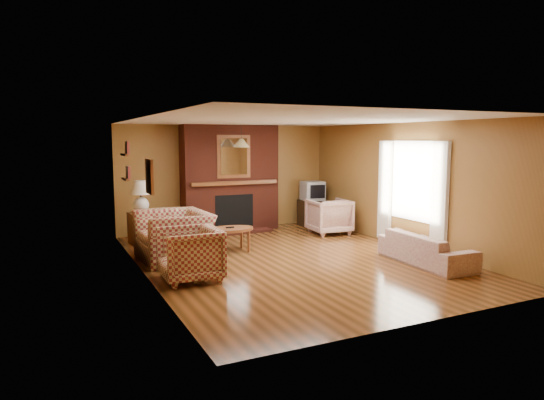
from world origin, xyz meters
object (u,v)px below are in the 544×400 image
tv_stand (312,212)px  crt_tv (313,191)px  fireplace (230,179)px  floral_sofa (426,248)px  floral_armchair (329,216)px  plaid_armchair (190,254)px  coffee_table (230,231)px  plaid_loveseat (174,236)px  side_table (142,228)px  table_lamp (141,195)px

tv_stand → crt_tv: (0.00, -0.01, 0.53)m
fireplace → floral_sofa: 4.72m
fireplace → floral_armchair: (1.84, -1.28, -0.80)m
plaid_armchair → coffee_table: bearing=142.9°
fireplace → plaid_loveseat: bearing=-131.0°
floral_armchair → crt_tv: (0.21, 1.09, 0.46)m
plaid_loveseat → coffee_table: size_ratio=1.43×
plaid_loveseat → plaid_armchair: 1.33m
fireplace → side_table: size_ratio=3.82×
side_table → crt_tv: bearing=4.7°
fireplace → plaid_loveseat: size_ratio=1.86×
plaid_loveseat → crt_tv: crt_tv is taller
plaid_loveseat → coffee_table: bearing=94.5°
fireplace → coffee_table: (-0.76, -1.98, -0.79)m
floral_sofa → floral_armchair: floral_armchair is taller
fireplace → plaid_armchair: 4.04m
floral_armchair → side_table: floral_armchair is taller
coffee_table → crt_tv: bearing=32.5°
coffee_table → tv_stand: bearing=32.6°
plaid_loveseat → tv_stand: 4.36m
coffee_table → table_lamp: table_lamp is taller
plaid_loveseat → table_lamp: bearing=-173.9°
fireplace → plaid_loveseat: 2.92m
fireplace → plaid_armchair: (-1.95, -3.46, -0.79)m
fireplace → crt_tv: (2.05, -0.19, -0.34)m
floral_sofa → side_table: side_table is taller
plaid_loveseat → floral_armchair: plaid_loveseat is taller
fireplace → tv_stand: size_ratio=3.89×
floral_armchair → tv_stand: size_ratio=1.37×
fireplace → table_lamp: (-2.10, -0.53, -0.20)m
side_table → plaid_loveseat: bearing=-81.1°
floral_sofa → table_lamp: table_lamp is taller
table_lamp → crt_tv: size_ratio=1.18×
table_lamp → crt_tv: bearing=4.7°
fireplace → plaid_armchair: bearing=-119.4°
coffee_table → crt_tv: crt_tv is taller
plaid_loveseat → side_table: 1.61m
floral_sofa → crt_tv: size_ratio=3.27×
table_lamp → coffee_table: bearing=-47.3°
floral_sofa → coffee_table: bearing=52.9°
side_table → crt_tv: crt_tv is taller
crt_tv → plaid_armchair: bearing=-140.8°
side_table → table_lamp: table_lamp is taller
crt_tv → table_lamp: bearing=-175.3°
floral_sofa → side_table: bearing=50.2°
plaid_loveseat → floral_sofa: size_ratio=0.73×
crt_tv → plaid_loveseat: bearing=-153.6°
side_table → tv_stand: (4.15, 0.35, -0.01)m
floral_sofa → coffee_table: (-2.66, 2.23, 0.14)m
coffee_table → side_table: side_table is taller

